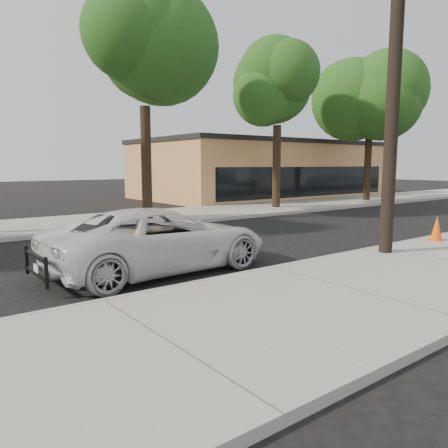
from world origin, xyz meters
The scene contains 11 objects.
ground centered at (0.00, 0.00, 0.00)m, with size 120.00×120.00×0.00m, color black.
near_sidewalk centered at (0.00, -4.30, 0.07)m, with size 90.00×4.40×0.15m, color gray.
far_sidewalk centered at (0.00, 8.50, 0.07)m, with size 90.00×5.00×0.15m, color gray.
curb_near centered at (0.00, -2.10, 0.07)m, with size 90.00×0.12×0.16m, color #9E9B93.
building_main centered at (16.00, 16.00, 2.00)m, with size 18.00×10.00×4.00m, color #BC734E.
utility_pole centered at (3.60, -2.70, 4.70)m, with size 1.40×0.34×9.00m.
tree_c centered at (2.22, 7.64, 6.91)m, with size 4.96×4.80×9.55m.
tree_d centered at (10.20, 7.95, 6.37)m, with size 4.50×4.35×8.75m.
tree_e centered at (18.21, 7.74, 6.70)m, with size 4.80×4.65×9.25m.
police_cruiser centered at (-1.88, -0.33, 0.74)m, with size 2.45×5.31×1.48m, color silver.
traffic_cone centered at (6.46, -2.62, 0.52)m, with size 0.45×0.45×0.77m.
Camera 1 is at (-6.76, -9.19, 2.47)m, focal length 35.00 mm.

